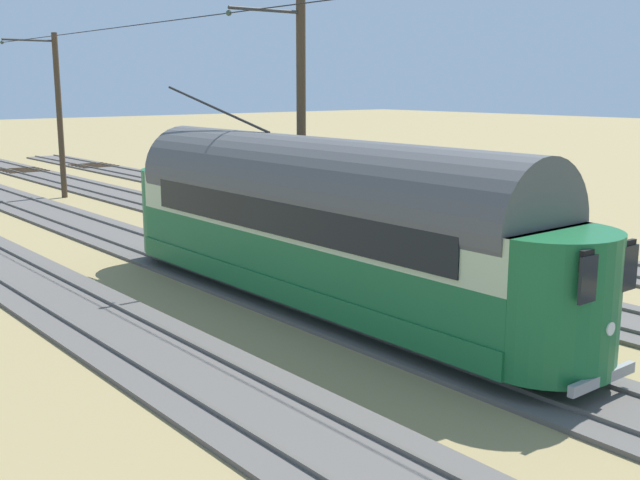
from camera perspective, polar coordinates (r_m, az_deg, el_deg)
The scene contains 10 objects.
ground_plane at distance 25.36m, azimuth -3.92°, elevation -1.29°, with size 220.00×220.00×0.00m, color #937F51.
track_streetcar_siding at distance 30.17m, azimuth 6.90°, elevation 0.79°, with size 2.80×80.00×0.18m.
track_adjacent_siding at distance 27.00m, azimuth -0.17°, elevation -0.37°, with size 2.80×80.00×0.18m.
track_third_siding at distance 24.36m, azimuth -8.94°, elevation -1.81°, with size 2.80×80.00×0.18m.
track_outer_siding at distance 22.43m, azimuth -19.54°, elevation -3.47°, with size 2.80×80.00×0.18m.
vintage_streetcar at distance 19.11m, azimuth -0.15°, elevation 1.45°, with size 2.65×15.92×5.31m.
catenary_pole_foreground at distance 40.48m, azimuth -18.69°, elevation 8.80°, with size 2.69×0.28×7.99m.
catenary_pole_mid_near at distance 23.38m, azimuth -1.50°, elevation 7.95°, with size 2.69×0.28×7.99m.
overhead_wire_run at distance 22.64m, azimuth -7.60°, elevation 16.09°, with size 2.48×42.75×0.18m.
switch_stand at distance 37.83m, azimuth -1.54°, elevation 4.00°, with size 0.50×0.30×1.24m.
Camera 1 is at (14.21, 20.26, 5.54)m, focal length 43.56 mm.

